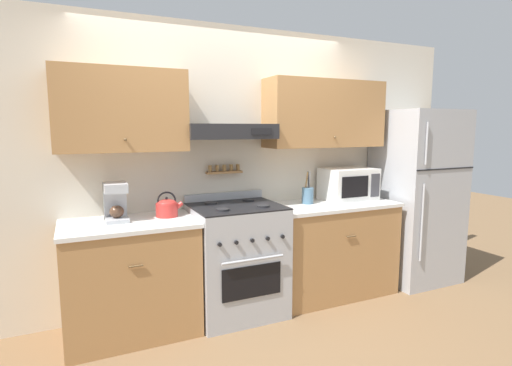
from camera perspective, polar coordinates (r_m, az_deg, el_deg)
ground_plane at (r=3.50m, az=-0.73°, el=-19.93°), size 16.00×16.00×0.00m
wall_back at (r=3.69m, az=-4.00°, el=4.71°), size 5.20×0.46×2.55m
counter_left at (r=3.40m, az=-17.41°, el=-12.77°), size 1.02×0.65×0.91m
counter_right at (r=4.06m, az=10.53°, el=-9.11°), size 1.24×0.65×0.91m
stove_range at (r=3.57m, az=-2.77°, el=-10.84°), size 0.76×0.69×1.04m
refrigerator at (r=4.61m, az=21.93°, el=-1.76°), size 0.77×0.73×1.82m
tea_kettle at (r=3.36m, az=-12.59°, el=-3.39°), size 0.23×0.18×0.21m
coffee_maker at (r=3.32m, az=-19.43°, el=-2.43°), size 0.17×0.25×0.30m
microwave at (r=4.14m, az=13.04°, el=-0.14°), size 0.51×0.38×0.32m
utensil_crock at (r=3.86m, az=7.39°, el=-1.69°), size 0.11×0.11×0.31m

